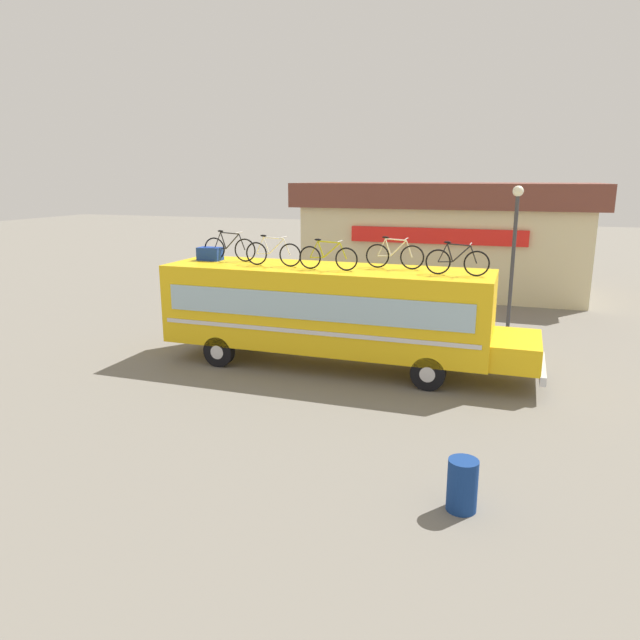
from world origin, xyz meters
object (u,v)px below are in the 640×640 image
(luggage_bag_1, at_px, (210,254))
(rooftop_bicycle_1, at_px, (229,248))
(rooftop_bicycle_2, at_px, (273,253))
(street_lamp, at_px, (515,236))
(rooftop_bicycle_3, at_px, (328,257))
(rooftop_bicycle_5, at_px, (457,261))
(rooftop_bicycle_4, at_px, (394,255))
(bus, at_px, (332,309))
(trash_bin, at_px, (462,485))

(luggage_bag_1, relative_size, rooftop_bicycle_1, 0.41)
(rooftop_bicycle_2, bearing_deg, street_lamp, 45.39)
(rooftop_bicycle_3, relative_size, rooftop_bicycle_5, 1.03)
(rooftop_bicycle_2, relative_size, rooftop_bicycle_5, 1.05)
(rooftop_bicycle_2, bearing_deg, rooftop_bicycle_4, 10.03)
(bus, xyz_separation_m, street_lamp, (4.93, 6.59, 1.71))
(rooftop_bicycle_3, height_order, rooftop_bicycle_5, rooftop_bicycle_5)
(rooftop_bicycle_3, distance_m, street_lamp, 8.57)
(rooftop_bicycle_3, height_order, trash_bin, rooftop_bicycle_3)
(rooftop_bicycle_1, bearing_deg, luggage_bag_1, -173.39)
(rooftop_bicycle_2, height_order, street_lamp, street_lamp)
(bus, relative_size, street_lamp, 2.10)
(rooftop_bicycle_3, xyz_separation_m, rooftop_bicycle_5, (3.58, 0.20, 0.01))
(rooftop_bicycle_5, bearing_deg, rooftop_bicycle_3, -176.74)
(bus, height_order, rooftop_bicycle_2, rooftop_bicycle_2)
(luggage_bag_1, bearing_deg, trash_bin, -39.22)
(luggage_bag_1, relative_size, street_lamp, 0.14)
(trash_bin, height_order, street_lamp, street_lamp)
(luggage_bag_1, distance_m, trash_bin, 11.58)
(street_lamp, bearing_deg, luggage_bag_1, -145.06)
(trash_bin, bearing_deg, street_lamp, 88.45)
(rooftop_bicycle_1, height_order, rooftop_bicycle_4, rooftop_bicycle_1)
(rooftop_bicycle_1, xyz_separation_m, rooftop_bicycle_3, (3.51, -0.75, -0.03))
(rooftop_bicycle_3, distance_m, trash_bin, 8.40)
(bus, distance_m, rooftop_bicycle_5, 3.95)
(rooftop_bicycle_4, bearing_deg, street_lamp, 62.82)
(bus, xyz_separation_m, rooftop_bicycle_3, (0.02, -0.43, 1.60))
(rooftop_bicycle_5, distance_m, trash_bin, 7.32)
(rooftop_bicycle_3, distance_m, rooftop_bicycle_4, 1.94)
(rooftop_bicycle_2, height_order, rooftop_bicycle_5, rooftop_bicycle_2)
(street_lamp, bearing_deg, rooftop_bicycle_5, -101.05)
(rooftop_bicycle_1, bearing_deg, rooftop_bicycle_4, 1.04)
(luggage_bag_1, bearing_deg, rooftop_bicycle_4, 1.66)
(rooftop_bicycle_4, bearing_deg, rooftop_bicycle_3, -154.08)
(rooftop_bicycle_3, bearing_deg, trash_bin, -54.75)
(luggage_bag_1, xyz_separation_m, trash_bin, (8.72, -7.11, -2.75))
(trash_bin, xyz_separation_m, street_lamp, (0.36, 13.46, 3.02))
(rooftop_bicycle_4, relative_size, trash_bin, 1.84)
(rooftop_bicycle_1, relative_size, trash_bin, 1.93)
(luggage_bag_1, bearing_deg, bus, -3.42)
(bus, height_order, rooftop_bicycle_4, rooftop_bicycle_4)
(rooftop_bicycle_4, xyz_separation_m, street_lamp, (3.17, 6.17, 0.10))
(luggage_bag_1, xyz_separation_m, rooftop_bicycle_4, (5.91, 0.17, 0.18))
(rooftop_bicycle_3, distance_m, rooftop_bicycle_5, 3.59)
(rooftop_bicycle_3, height_order, street_lamp, street_lamp)
(rooftop_bicycle_4, bearing_deg, trash_bin, -68.93)
(trash_bin, bearing_deg, bus, 123.63)
(trash_bin, bearing_deg, luggage_bag_1, 140.78)
(bus, bearing_deg, rooftop_bicycle_1, 174.70)
(rooftop_bicycle_3, bearing_deg, luggage_bag_1, 170.78)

